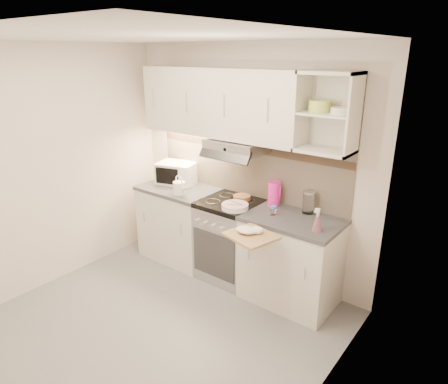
% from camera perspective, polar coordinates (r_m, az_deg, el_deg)
% --- Properties ---
extents(ground, '(3.00, 3.00, 0.00)m').
position_cam_1_polar(ground, '(3.96, -9.20, -18.19)').
color(ground, gray).
rests_on(ground, ground).
extents(room_shell, '(3.04, 2.84, 2.52)m').
position_cam_1_polar(room_shell, '(3.49, -6.24, 6.49)').
color(room_shell, beige).
rests_on(room_shell, ground).
extents(base_cabinet_left, '(0.90, 0.60, 0.86)m').
position_cam_1_polar(base_cabinet_left, '(4.87, -6.23, -4.58)').
color(base_cabinet_left, silver).
rests_on(base_cabinet_left, ground).
extents(worktop_left, '(0.92, 0.62, 0.04)m').
position_cam_1_polar(worktop_left, '(4.70, -6.43, 0.43)').
color(worktop_left, '#47474C').
rests_on(worktop_left, base_cabinet_left).
extents(base_cabinet_right, '(0.90, 0.60, 0.86)m').
position_cam_1_polar(base_cabinet_right, '(4.08, 9.50, -9.78)').
color(base_cabinet_right, silver).
rests_on(base_cabinet_right, ground).
extents(worktop_right, '(0.92, 0.62, 0.04)m').
position_cam_1_polar(worktop_right, '(3.88, 9.86, -3.96)').
color(worktop_right, '#47474C').
rests_on(worktop_right, base_cabinet_right).
extents(electric_range, '(0.60, 0.60, 0.90)m').
position_cam_1_polar(electric_range, '(4.42, 0.89, -6.77)').
color(electric_range, '#B7B7BC').
rests_on(electric_range, ground).
extents(microwave, '(0.52, 0.44, 0.25)m').
position_cam_1_polar(microwave, '(4.83, -6.75, 2.74)').
color(microwave, white).
rests_on(microwave, worktop_left).
extents(watering_can, '(0.26, 0.13, 0.22)m').
position_cam_1_polar(watering_can, '(4.44, -6.37, 0.63)').
color(watering_can, white).
rests_on(watering_can, worktop_left).
extents(plate_stack, '(0.27, 0.27, 0.06)m').
position_cam_1_polar(plate_stack, '(4.03, 1.58, -2.06)').
color(plate_stack, white).
rests_on(plate_stack, electric_range).
extents(bread_loaf, '(0.18, 0.18, 0.05)m').
position_cam_1_polar(bread_loaf, '(4.28, 2.58, -0.78)').
color(bread_loaf, '#A77745').
rests_on(bread_loaf, electric_range).
extents(pink_pitcher, '(0.13, 0.13, 0.25)m').
position_cam_1_polar(pink_pitcher, '(4.12, 7.17, -0.22)').
color(pink_pitcher, '#FC20A6').
rests_on(pink_pitcher, worktop_right).
extents(glass_jar, '(0.12, 0.12, 0.22)m').
position_cam_1_polar(glass_jar, '(3.98, 11.99, -1.44)').
color(glass_jar, white).
rests_on(glass_jar, worktop_right).
extents(spice_jar, '(0.06, 0.06, 0.09)m').
position_cam_1_polar(spice_jar, '(3.90, 7.04, -2.62)').
color(spice_jar, silver).
rests_on(spice_jar, worktop_right).
extents(spray_bottle, '(0.09, 0.09, 0.22)m').
position_cam_1_polar(spray_bottle, '(3.62, 13.20, -4.12)').
color(spray_bottle, pink).
rests_on(spray_bottle, worktop_right).
extents(cutting_board, '(0.48, 0.45, 0.02)m').
position_cam_1_polar(cutting_board, '(3.54, 3.88, -6.26)').
color(cutting_board, tan).
rests_on(cutting_board, base_cabinet_right).
extents(dish_towel, '(0.29, 0.24, 0.07)m').
position_cam_1_polar(dish_towel, '(3.57, 3.69, -5.15)').
color(dish_towel, white).
rests_on(dish_towel, cutting_board).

